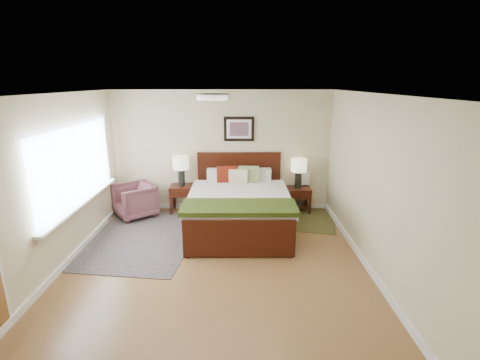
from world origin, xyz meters
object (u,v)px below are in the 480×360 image
at_px(nightstand_right, 297,197).
at_px(armchair, 135,201).
at_px(nightstand_left, 182,191).
at_px(bed, 239,200).
at_px(rug_persian, 143,237).
at_px(lamp_left, 181,166).
at_px(lamp_right, 299,168).

distance_m(nightstand_right, armchair, 3.34).
bearing_deg(nightstand_left, armchair, -164.77).
relative_size(bed, nightstand_right, 4.28).
height_order(bed, rug_persian, bed).
bearing_deg(rug_persian, lamp_left, 74.77).
height_order(nightstand_right, armchair, armchair).
relative_size(nightstand_right, lamp_left, 0.87).
bearing_deg(rug_persian, armchair, 118.76).
relative_size(lamp_right, rug_persian, 0.24).
distance_m(bed, nightstand_right, 1.52).
bearing_deg(nightstand_right, rug_persian, -156.72).
xyz_separation_m(bed, nightstand_right, (1.22, 0.87, -0.23)).
bearing_deg(lamp_left, bed, -36.69).
distance_m(nightstand_right, lamp_right, 0.62).
height_order(lamp_left, rug_persian, lamp_left).
height_order(nightstand_left, rug_persian, nightstand_left).
xyz_separation_m(armchair, rug_persian, (0.40, -1.00, -0.33)).
relative_size(bed, lamp_left, 3.71).
bearing_deg(nightstand_left, rug_persian, -112.29).
xyz_separation_m(nightstand_right, lamp_left, (-2.41, 0.01, 0.67)).
relative_size(nightstand_right, lamp_right, 0.87).
bearing_deg(nightstand_left, bed, -36.05).
bearing_deg(bed, armchair, 163.72).
xyz_separation_m(bed, rug_persian, (-1.70, -0.39, -0.55)).
height_order(lamp_right, armchair, lamp_right).
relative_size(nightstand_right, armchair, 0.71).
bearing_deg(armchair, lamp_left, 70.46).
distance_m(bed, armchair, 2.20).
xyz_separation_m(lamp_left, lamp_right, (2.41, 0.00, -0.05)).
height_order(nightstand_right, lamp_right, lamp_right).
height_order(lamp_right, rug_persian, lamp_right).
xyz_separation_m(lamp_left, rug_persian, (-0.51, -1.27, -0.99)).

